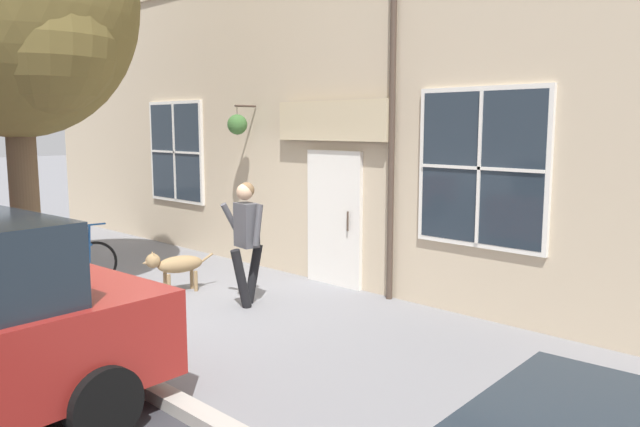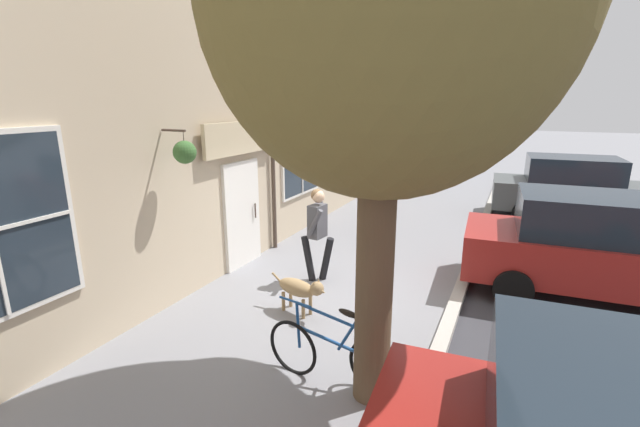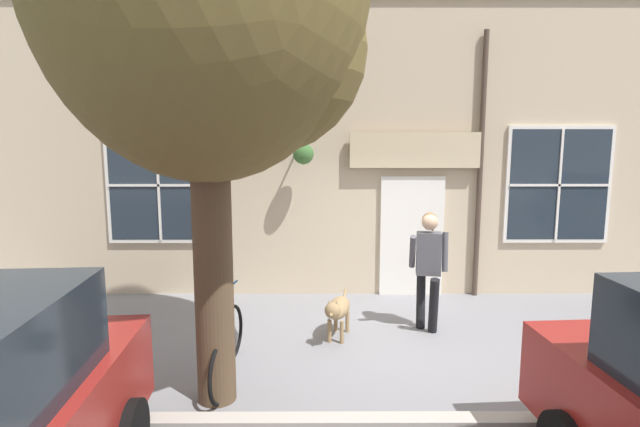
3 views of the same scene
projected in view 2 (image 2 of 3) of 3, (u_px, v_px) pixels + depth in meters
The scene contains 8 objects.
ground_plane at pixel (330, 295), 7.31m from camera, with size 90.00×90.00×0.00m, color gray.
storefront_facade at pixel (211, 138), 7.60m from camera, with size 0.95×18.00×5.17m.
pedestrian_walking at pixel (318, 226), 7.69m from camera, with size 0.63×0.59×1.72m.
dog_on_leash at pixel (300, 289), 6.59m from camera, with size 1.08×0.44×0.66m.
street_tree_by_curb at pixel (385, 4), 3.89m from camera, with size 3.50×3.15×6.15m.
leaning_bicycle at pixel (333, 353), 4.99m from camera, with size 1.74×0.23×1.01m.
parked_car_mid_block at pixel (599, 248), 7.05m from camera, with size 4.41×2.15×1.75m.
parked_car_far_end at pixel (576, 189), 11.59m from camera, with size 4.41×2.15×1.75m.
Camera 2 is at (2.69, -6.13, 3.25)m, focal length 24.00 mm.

